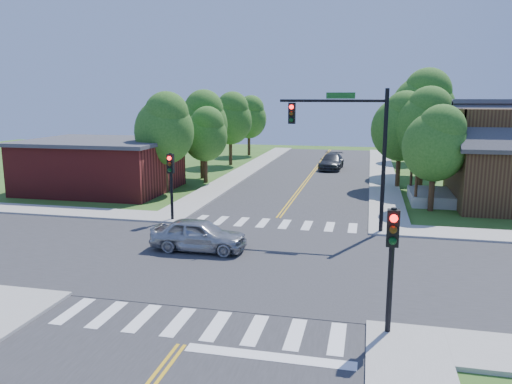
% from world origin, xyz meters
% --- Properties ---
extents(ground, '(100.00, 100.00, 0.00)m').
position_xyz_m(ground, '(0.00, 0.00, 0.00)').
color(ground, '#345A1C').
rests_on(ground, ground).
extents(road_ns, '(10.00, 90.00, 0.04)m').
position_xyz_m(road_ns, '(0.00, 0.00, 0.02)').
color(road_ns, '#2D2D30').
rests_on(road_ns, ground).
extents(road_ew, '(90.00, 10.00, 0.04)m').
position_xyz_m(road_ew, '(0.00, 0.00, 0.03)').
color(road_ew, '#2D2D30').
rests_on(road_ew, ground).
extents(intersection_patch, '(10.20, 10.20, 0.06)m').
position_xyz_m(intersection_patch, '(0.00, 0.00, 0.00)').
color(intersection_patch, '#2D2D30').
rests_on(intersection_patch, ground).
extents(sidewalk_nw, '(40.00, 40.00, 0.14)m').
position_xyz_m(sidewalk_nw, '(-15.82, 15.82, 0.07)').
color(sidewalk_nw, '#9E9B93').
rests_on(sidewalk_nw, ground).
extents(crosswalk_north, '(8.85, 2.00, 0.01)m').
position_xyz_m(crosswalk_north, '(0.00, 6.20, 0.05)').
color(crosswalk_north, white).
rests_on(crosswalk_north, ground).
extents(crosswalk_south, '(8.85, 2.00, 0.01)m').
position_xyz_m(crosswalk_south, '(0.00, -6.20, 0.05)').
color(crosswalk_south, white).
rests_on(crosswalk_south, ground).
extents(centerline, '(0.30, 90.00, 0.01)m').
position_xyz_m(centerline, '(0.00, 0.00, 0.05)').
color(centerline, gold).
rests_on(centerline, ground).
extents(stop_bar, '(4.60, 0.45, 0.09)m').
position_xyz_m(stop_bar, '(2.50, -7.60, 0.00)').
color(stop_bar, white).
rests_on(stop_bar, ground).
extents(signal_mast_ne, '(5.30, 0.42, 7.20)m').
position_xyz_m(signal_mast_ne, '(3.91, 5.59, 4.85)').
color(signal_mast_ne, black).
rests_on(signal_mast_ne, ground).
extents(signal_pole_se, '(0.34, 0.42, 3.80)m').
position_xyz_m(signal_pole_se, '(5.60, -5.62, 2.66)').
color(signal_pole_se, black).
rests_on(signal_pole_se, ground).
extents(signal_pole_nw, '(0.34, 0.42, 3.80)m').
position_xyz_m(signal_pole_nw, '(-5.60, 5.58, 2.66)').
color(signal_pole_nw, black).
rests_on(signal_pole_nw, ground).
extents(building_nw, '(10.40, 8.40, 3.73)m').
position_xyz_m(building_nw, '(-14.20, 13.20, 1.88)').
color(building_nw, maroon).
rests_on(building_nw, ground).
extents(tree_e_a, '(3.75, 3.57, 6.38)m').
position_xyz_m(tree_e_a, '(8.72, 11.44, 4.18)').
color(tree_e_a, '#382314').
rests_on(tree_e_a, ground).
extents(tree_e_b, '(4.44, 4.22, 7.54)m').
position_xyz_m(tree_e_b, '(8.68, 18.02, 4.94)').
color(tree_e_b, '#382314').
rests_on(tree_e_b, ground).
extents(tree_e_c, '(5.41, 5.14, 9.19)m').
position_xyz_m(tree_e_c, '(9.26, 25.59, 6.02)').
color(tree_e_c, '#382314').
rests_on(tree_e_c, ground).
extents(tree_e_d, '(4.32, 4.11, 7.35)m').
position_xyz_m(tree_e_d, '(9.26, 34.96, 4.81)').
color(tree_e_d, '#382314').
rests_on(tree_e_d, ground).
extents(tree_w_a, '(4.22, 4.01, 7.17)m').
position_xyz_m(tree_w_a, '(-9.20, 13.43, 4.70)').
color(tree_w_a, '#382314').
rests_on(tree_w_a, ground).
extents(tree_w_b, '(4.34, 4.12, 7.37)m').
position_xyz_m(tree_w_b, '(-8.68, 19.95, 4.83)').
color(tree_w_b, '#382314').
rests_on(tree_w_b, ground).
extents(tree_w_c, '(4.28, 4.07, 7.28)m').
position_xyz_m(tree_w_c, '(-8.59, 28.43, 4.77)').
color(tree_w_c, '#382314').
rests_on(tree_w_c, ground).
extents(tree_w_d, '(4.08, 3.87, 6.93)m').
position_xyz_m(tree_w_d, '(-8.76, 36.99, 4.54)').
color(tree_w_d, '#382314').
rests_on(tree_w_d, ground).
extents(tree_house, '(4.26, 4.04, 7.24)m').
position_xyz_m(tree_house, '(7.13, 18.92, 4.74)').
color(tree_house, '#382314').
rests_on(tree_house, ground).
extents(tree_bldg, '(3.57, 3.39, 6.07)m').
position_xyz_m(tree_bldg, '(-7.74, 17.99, 3.97)').
color(tree_bldg, '#382314').
rests_on(tree_bldg, ground).
extents(car_silver, '(1.73, 4.27, 1.45)m').
position_xyz_m(car_silver, '(-2.38, 0.80, 0.73)').
color(car_silver, '#A6A8AD').
rests_on(car_silver, ground).
extents(car_dgrey, '(2.45, 5.13, 1.44)m').
position_xyz_m(car_dgrey, '(1.45, 27.54, 0.72)').
color(car_dgrey, '#313336').
rests_on(car_dgrey, ground).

